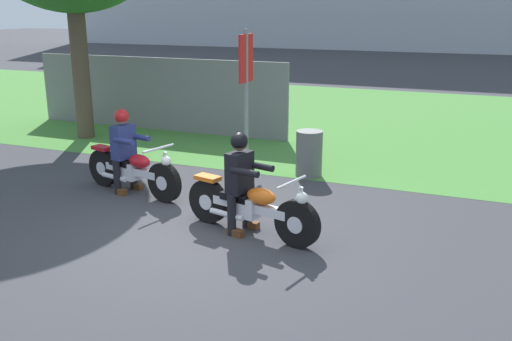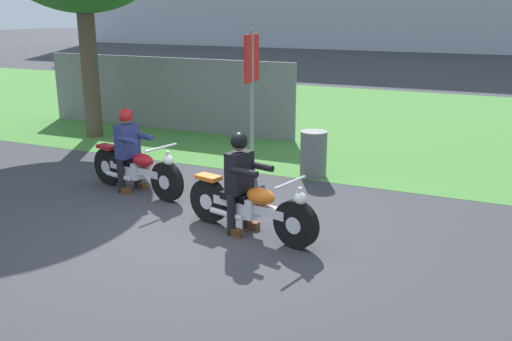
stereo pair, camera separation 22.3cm
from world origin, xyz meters
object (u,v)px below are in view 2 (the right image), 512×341
Objects in this scene: sign_banner at (252,76)px; motorcycle_follow at (136,170)px; motorcycle_lead at (250,207)px; trash_can at (313,154)px; rider_follow at (128,143)px; rider_lead at (240,175)px.

motorcycle_follow is at bearing -110.78° from sign_banner.
motorcycle_lead is 0.81× the size of sign_banner.
motorcycle_lead is 2.50× the size of trash_can.
trash_can is at bearing -16.49° from sign_banner.
motorcycle_lead is 1.51× the size of rider_follow.
trash_can is 0.32× the size of sign_banner.
rider_follow is (-0.16, 0.04, 0.43)m from motorcycle_follow.
sign_banner is (0.95, 2.52, 1.33)m from motorcycle_follow.
trash_can is (-0.11, 2.97, 0.03)m from motorcycle_lead.
rider_lead is 2.95m from trash_can.
rider_lead is 2.51m from motorcycle_follow.
motorcycle_follow is (-2.33, 0.83, -0.42)m from rider_lead.
rider_follow is at bearing 174.08° from rider_lead.
rider_follow is at bearing 179.17° from motorcycle_follow.
motorcycle_follow is 0.80× the size of sign_banner.
rider_follow reaches higher than trash_can.
sign_banner is (1.12, 2.48, 0.91)m from rider_follow.
motorcycle_lead is 2.64m from motorcycle_follow.
sign_banner reaches higher than rider_lead.
rider_lead reaches higher than trash_can.
sign_banner is at bearing 163.51° from trash_can.
motorcycle_lead is at bearing -87.90° from trash_can.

